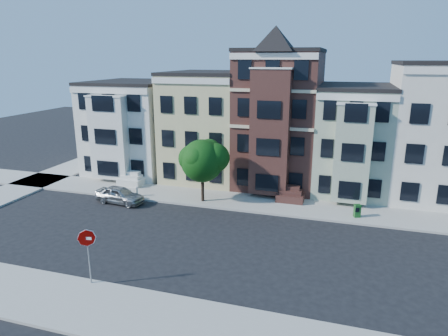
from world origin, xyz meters
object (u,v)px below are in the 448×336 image
(parked_car, at_px, (120,195))
(newspaper_box, at_px, (357,211))
(street_tree, at_px, (202,164))
(fire_hydrant, at_px, (137,192))
(stop_sign, at_px, (88,253))

(parked_car, xyz_separation_m, newspaper_box, (18.55, 2.19, -0.07))
(newspaper_box, bearing_deg, street_tree, 161.04)
(fire_hydrant, bearing_deg, newspaper_box, 2.14)
(newspaper_box, bearing_deg, stop_sign, -154.40)
(street_tree, distance_m, stop_sign, 13.52)
(newspaper_box, bearing_deg, parked_car, 167.22)
(parked_car, xyz_separation_m, fire_hydrant, (0.69, 1.53, -0.21))
(parked_car, distance_m, fire_hydrant, 1.69)
(parked_car, height_order, fire_hydrant, parked_car)
(street_tree, bearing_deg, stop_sign, -95.77)
(parked_car, relative_size, stop_sign, 1.21)
(parked_car, relative_size, fire_hydrant, 6.08)
(fire_hydrant, relative_size, stop_sign, 0.20)
(street_tree, relative_size, fire_hydrant, 9.33)
(street_tree, relative_size, newspaper_box, 6.54)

